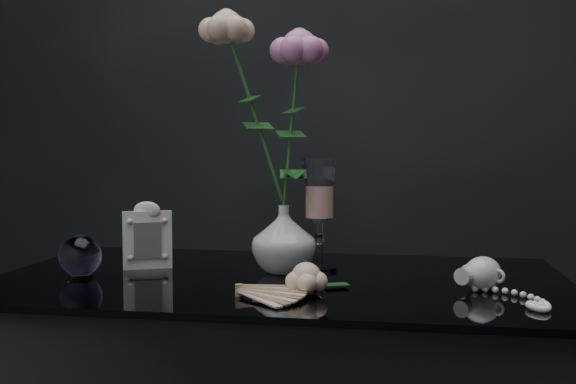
% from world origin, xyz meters
% --- Properties ---
extents(vase, '(0.16, 0.16, 0.13)m').
position_xyz_m(vase, '(0.00, 0.10, 0.83)').
color(vase, silver).
rests_on(vase, table).
extents(wine_glass, '(0.09, 0.09, 0.22)m').
position_xyz_m(wine_glass, '(0.07, 0.13, 0.87)').
color(wine_glass, white).
rests_on(wine_glass, table).
extents(picture_frame, '(0.12, 0.11, 0.13)m').
position_xyz_m(picture_frame, '(-0.27, 0.09, 0.83)').
color(picture_frame, silver).
rests_on(picture_frame, table).
extents(paperweight, '(0.10, 0.10, 0.08)m').
position_xyz_m(paperweight, '(-0.36, -0.01, 0.80)').
color(paperweight, '#B283D5').
rests_on(paperweight, table).
extents(paper_fan, '(0.27, 0.24, 0.02)m').
position_xyz_m(paper_fan, '(-0.04, -0.12, 0.77)').
color(paper_fan, '#F7E1C5').
rests_on(paper_fan, table).
extents(loose_rose, '(0.13, 0.16, 0.05)m').
position_xyz_m(loose_rose, '(0.07, -0.08, 0.79)').
color(loose_rose, '#FEC5A4').
rests_on(loose_rose, table).
extents(pearl_jar, '(0.29, 0.29, 0.06)m').
position_xyz_m(pearl_jar, '(0.36, -0.00, 0.79)').
color(pearl_jar, silver).
rests_on(pearl_jar, table).
extents(roses, '(0.22, 0.13, 0.42)m').
position_xyz_m(roses, '(-0.03, 0.10, 1.10)').
color(roses, beige).
rests_on(roses, vase).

